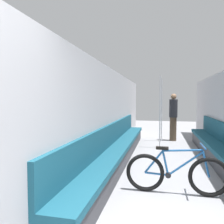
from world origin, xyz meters
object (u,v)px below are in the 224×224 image
Objects in this scene: grab_pole_near at (160,113)px; grab_pole_far at (162,111)px; passenger_standing at (173,116)px; bench_seat_row_left at (118,150)px; bicycle at (176,174)px.

grab_pole_far is (0.05, 1.19, 0.00)m from grab_pole_near.
grab_pole_near reaches higher than passenger_standing.
grab_pole_near is 1.00× the size of grab_pole_far.
grab_pole_far is at bearing 71.49° from bench_seat_row_left.
grab_pole_near reaches higher than bench_seat_row_left.
grab_pole_near is (0.97, 1.87, 0.81)m from bench_seat_row_left.
bench_seat_row_left is 2.94× the size of grab_pole_far.
grab_pole_near is 1.50m from passenger_standing.
bicycle is 0.71× the size of grab_pole_far.
bicycle is at bearing 68.84° from passenger_standing.
bench_seat_row_left is 3.32m from grab_pole_far.
grab_pole_far reaches higher than passenger_standing.
passenger_standing is at bearing 27.49° from grab_pole_far.
grab_pole_far reaches higher than bicycle.
passenger_standing reaches higher than bench_seat_row_left.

